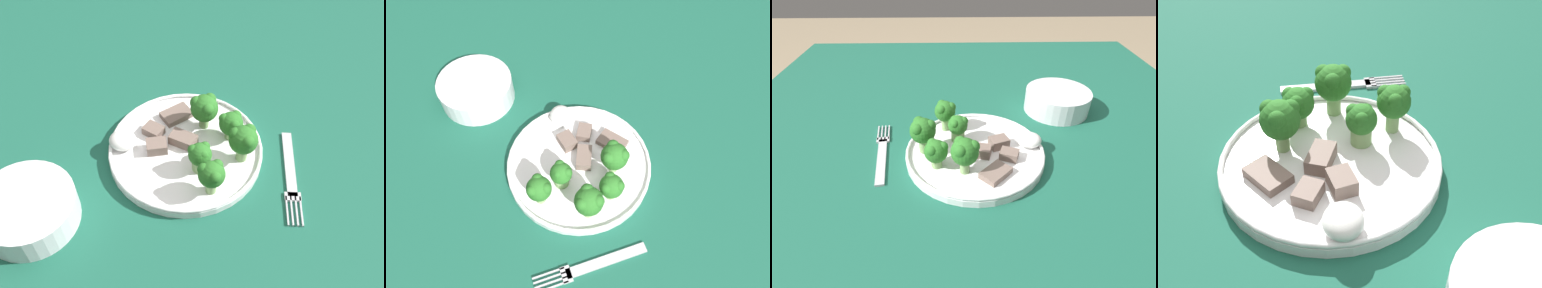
# 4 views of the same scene
# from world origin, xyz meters

# --- Properties ---
(ground_plane) EXTENTS (8.00, 8.00, 0.00)m
(ground_plane) POSITION_xyz_m (0.00, 0.00, 0.00)
(ground_plane) COLOR #9E896B
(table) EXTENTS (1.05, 1.18, 0.73)m
(table) POSITION_xyz_m (0.00, 0.00, 0.64)
(table) COLOR #195642
(table) RESTS_ON ground_plane
(dinner_plate) EXTENTS (0.24, 0.24, 0.02)m
(dinner_plate) POSITION_xyz_m (-0.01, -0.04, 0.74)
(dinner_plate) COLOR white
(dinner_plate) RESTS_ON table
(fork) EXTENTS (0.04, 0.17, 0.00)m
(fork) POSITION_xyz_m (-0.17, -0.03, 0.74)
(fork) COLOR #B2B2B7
(fork) RESTS_ON table
(cream_bowl) EXTENTS (0.14, 0.14, 0.05)m
(cream_bowl) POSITION_xyz_m (0.18, 0.12, 0.76)
(cream_bowl) COLOR silver
(cream_bowl) RESTS_ON table
(broccoli_floret_near_rim_left) EXTENTS (0.04, 0.04, 0.05)m
(broccoli_floret_near_rim_left) POSITION_xyz_m (-0.04, -0.01, 0.78)
(broccoli_floret_near_rim_left) COLOR #7FA866
(broccoli_floret_near_rim_left) RESTS_ON dinner_plate
(broccoli_floret_center_left) EXTENTS (0.05, 0.04, 0.06)m
(broccoli_floret_center_left) POSITION_xyz_m (-0.09, -0.04, 0.79)
(broccoli_floret_center_left) COLOR #7FA866
(broccoli_floret_center_left) RESTS_ON dinner_plate
(broccoli_floret_back_left) EXTENTS (0.05, 0.04, 0.06)m
(broccoli_floret_back_left) POSITION_xyz_m (-0.03, -0.09, 0.79)
(broccoli_floret_back_left) COLOR #7FA866
(broccoli_floret_back_left) RESTS_ON dinner_plate
(broccoli_floret_front_left) EXTENTS (0.04, 0.04, 0.06)m
(broccoli_floret_front_left) POSITION_xyz_m (-0.06, 0.03, 0.79)
(broccoli_floret_front_left) COLOR #7FA866
(broccoli_floret_front_left) RESTS_ON dinner_plate
(broccoli_floret_center_back) EXTENTS (0.04, 0.04, 0.05)m
(broccoli_floret_center_back) POSITION_xyz_m (-0.07, -0.08, 0.78)
(broccoli_floret_center_back) COLOR #7FA866
(broccoli_floret_center_back) RESTS_ON dinner_plate
(meat_slice_front_slice) EXTENTS (0.04, 0.03, 0.02)m
(meat_slice_front_slice) POSITION_xyz_m (0.04, -0.03, 0.75)
(meat_slice_front_slice) COLOR #756056
(meat_slice_front_slice) RESTS_ON dinner_plate
(meat_slice_middle_slice) EXTENTS (0.04, 0.03, 0.01)m
(meat_slice_middle_slice) POSITION_xyz_m (0.05, -0.06, 0.75)
(meat_slice_middle_slice) COLOR #756056
(meat_slice_middle_slice) RESTS_ON dinner_plate
(meat_slice_rear_slice) EXTENTS (0.06, 0.06, 0.01)m
(meat_slice_rear_slice) POSITION_xyz_m (0.02, -0.10, 0.75)
(meat_slice_rear_slice) COLOR #756056
(meat_slice_rear_slice) RESTS_ON dinner_plate
(meat_slice_edge_slice) EXTENTS (0.05, 0.03, 0.02)m
(meat_slice_edge_slice) POSITION_xyz_m (-0.00, -0.05, 0.75)
(meat_slice_edge_slice) COLOR #756056
(meat_slice_edge_slice) RESTS_ON dinner_plate
(sauce_dollop) EXTENTS (0.04, 0.04, 0.02)m
(sauce_dollop) POSITION_xyz_m (0.09, -0.02, 0.76)
(sauce_dollop) COLOR white
(sauce_dollop) RESTS_ON dinner_plate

